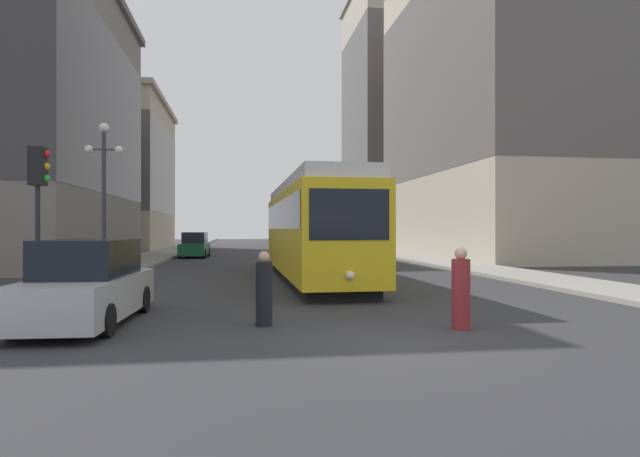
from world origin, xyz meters
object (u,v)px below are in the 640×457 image
Objects in this scene: lamp_post_left_near at (104,177)px; streetcar at (312,228)px; parked_car_left_mid at (195,246)px; pedestrian_crossing_far at (264,291)px; transit_bus at (333,231)px; pedestrian_crossing_near at (461,291)px; traffic_light_near_left at (38,183)px; parked_car_left_near at (88,285)px.

streetcar is at bearing -1.11° from lamp_post_left_near.
parked_car_left_mid is at bearing 83.94° from lamp_post_left_near.
transit_bus is at bearing -84.07° from pedestrian_crossing_far.
lamp_post_left_near is (-5.67, 9.98, 3.29)m from pedestrian_crossing_far.
streetcar is 8.54× the size of pedestrian_crossing_near.
lamp_post_left_near is at bearing -133.61° from transit_bus.
traffic_light_near_left reaches higher than transit_bus.
pedestrian_crossing_far is 0.27× the size of lamp_post_left_near.
streetcar is 10.58m from traffic_light_near_left.
parked_car_left_near is 3.46m from traffic_light_near_left.
transit_bus is at bearing 47.64° from lamp_post_left_near.
traffic_light_near_left is at bearing -88.27° from lamp_post_left_near.
lamp_post_left_near is at bearing -40.83° from pedestrian_crossing_far.
parked_car_left_near and parked_car_left_mid have the same top height.
traffic_light_near_left is at bearing -91.32° from parked_car_left_mid.
streetcar is 1.25× the size of transit_bus.
parked_car_left_mid is 29.88m from pedestrian_crossing_near.
lamp_post_left_near is (-1.90, 9.15, 3.18)m from parked_car_left_near.
lamp_post_left_near is at bearing 91.73° from traffic_light_near_left.
streetcar reaches higher than transit_bus.
parked_car_left_mid reaches higher than pedestrian_crossing_near.
transit_bus is 1.93× the size of lamp_post_left_near.
streetcar is at bearing -105.04° from transit_bus.
transit_bus is 2.66× the size of parked_car_left_mid.
traffic_light_near_left is at bearing -120.47° from transit_bus.
lamp_post_left_near is at bearing 178.30° from streetcar.
parked_car_left_near is 3.86m from pedestrian_crossing_far.
lamp_post_left_near reaches higher than parked_car_left_mid.
streetcar is at bearing -17.30° from pedestrian_crossing_near.
parked_car_left_near is at bearing 7.22° from pedestrian_crossing_far.
traffic_light_near_left is at bearing -7.21° from pedestrian_crossing_far.
parked_car_left_mid is at bearing 146.18° from transit_bus.
parked_car_left_near is at bearing -48.84° from traffic_light_near_left.
streetcar is at bearing 58.66° from parked_car_left_near.
streetcar is 8.25m from lamp_post_left_near.
streetcar reaches higher than pedestrian_crossing_far.
traffic_light_near_left is 7.28m from lamp_post_left_near.
lamp_post_left_near reaches higher than pedestrian_crossing_near.
transit_bus is at bearing 60.78° from traffic_light_near_left.
pedestrian_crossing_far is (-2.35, -9.82, -1.37)m from streetcar.
parked_car_left_near is 1.25× the size of traffic_light_near_left.
pedestrian_crossing_far is at bearing -26.79° from traffic_light_near_left.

